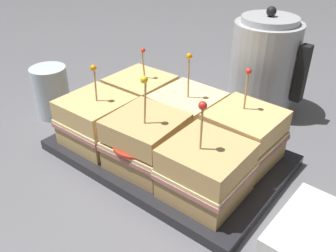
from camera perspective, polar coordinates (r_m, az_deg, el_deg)
The scene contains 11 objects.
ground_plane at distance 0.66m, azimuth 0.00°, elevation -4.85°, with size 6.00×6.00×0.00m, color slate.
serving_platter at distance 0.66m, azimuth 0.00°, elevation -4.22°, with size 0.41×0.26×0.02m.
sandwich_front_left at distance 0.67m, azimuth -11.32°, elevation 0.92°, with size 0.12×0.12×0.15m.
sandwich_front_center at distance 0.59m, azimuth -3.41°, elevation -2.55°, with size 0.12×0.12×0.17m.
sandwich_front_right at distance 0.53m, azimuth 6.08°, elevation -7.13°, with size 0.12×0.12×0.16m.
sandwich_back_left at distance 0.74m, azimuth -4.38°, elevation 4.62°, with size 0.12×0.12×0.15m.
sandwich_back_center at distance 0.67m, azimuth 3.11°, elevation 1.71°, with size 0.12×0.12×0.17m.
sandwich_back_right at distance 0.62m, azimuth 12.00°, elevation -1.61°, with size 0.12×0.12×0.16m.
kettle_steel at distance 0.80m, azimuth 15.09°, elevation 9.17°, with size 0.16×0.14×0.23m.
drinking_glass at distance 0.81m, azimuth -18.16°, elevation 5.23°, with size 0.08×0.08×0.11m.
napkin_stack at distance 0.55m, azimuth 24.88°, elevation -16.33°, with size 0.15×0.15×0.02m.
Camera 1 is at (0.33, -0.42, 0.39)m, focal length 38.00 mm.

